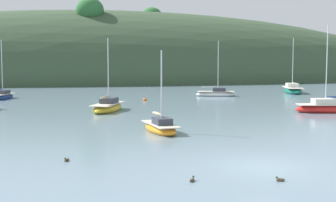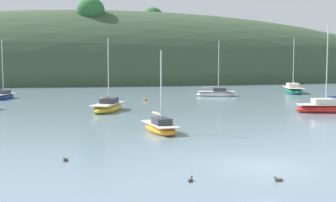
{
  "view_description": "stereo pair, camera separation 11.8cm",
  "coord_description": "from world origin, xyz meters",
  "px_view_note": "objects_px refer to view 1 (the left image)",
  "views": [
    {
      "loc": [
        -8.42,
        -18.76,
        4.77
      ],
      "look_at": [
        0.0,
        20.0,
        1.2
      ],
      "focal_mm": 49.02,
      "sensor_mm": 36.0,
      "label": 1
    },
    {
      "loc": [
        -8.31,
        -18.79,
        4.77
      ],
      "look_at": [
        0.0,
        20.0,
        1.2
      ],
      "focal_mm": 49.02,
      "sensor_mm": 36.0,
      "label": 2
    }
  ],
  "objects_px": {
    "sailboat_orange_cutter": "(2,96)",
    "duck_lone_right": "(192,180)",
    "sailboat_black_sloop": "(161,127)",
    "sailboat_teal_outer": "(293,90)",
    "duck_lead": "(280,180)",
    "duck_lone_left": "(67,160)",
    "sailboat_grey_yawl": "(328,108)",
    "mooring_buoy_outer": "(145,100)",
    "sailboat_red_portside": "(108,107)",
    "sailboat_yellow_far": "(216,94)"
  },
  "relations": [
    {
      "from": "duck_lone_right",
      "to": "duck_lone_left",
      "type": "distance_m",
      "value": 6.79
    },
    {
      "from": "mooring_buoy_outer",
      "to": "duck_lone_right",
      "type": "xyz_separation_m",
      "value": [
        -3.98,
        -35.53,
        -0.07
      ]
    },
    {
      "from": "sailboat_black_sloop",
      "to": "mooring_buoy_outer",
      "type": "xyz_separation_m",
      "value": [
        2.77,
        23.12,
        -0.19
      ]
    },
    {
      "from": "sailboat_black_sloop",
      "to": "duck_lone_left",
      "type": "xyz_separation_m",
      "value": [
        -6.06,
        -7.66,
        -0.25
      ]
    },
    {
      "from": "sailboat_grey_yawl",
      "to": "sailboat_orange_cutter",
      "type": "bearing_deg",
      "value": 145.7
    },
    {
      "from": "sailboat_orange_cutter",
      "to": "duck_lone_right",
      "type": "relative_size",
      "value": 18.62
    },
    {
      "from": "duck_lone_left",
      "to": "duck_lead",
      "type": "height_order",
      "value": "same"
    },
    {
      "from": "sailboat_orange_cutter",
      "to": "duck_lead",
      "type": "xyz_separation_m",
      "value": [
        16.06,
        -42.32,
        -0.28
      ]
    },
    {
      "from": "duck_lone_right",
      "to": "sailboat_teal_outer",
      "type": "bearing_deg",
      "value": 58.29
    },
    {
      "from": "sailboat_orange_cutter",
      "to": "sailboat_yellow_far",
      "type": "bearing_deg",
      "value": -2.81
    },
    {
      "from": "sailboat_red_portside",
      "to": "duck_lone_left",
      "type": "xyz_separation_m",
      "value": [
        -3.69,
        -20.85,
        -0.32
      ]
    },
    {
      "from": "sailboat_red_portside",
      "to": "duck_lone_left",
      "type": "relative_size",
      "value": 17.28
    },
    {
      "from": "mooring_buoy_outer",
      "to": "sailboat_grey_yawl",
      "type": "bearing_deg",
      "value": -46.31
    },
    {
      "from": "sailboat_red_portside",
      "to": "sailboat_yellow_far",
      "type": "height_order",
      "value": "sailboat_yellow_far"
    },
    {
      "from": "sailboat_teal_outer",
      "to": "mooring_buoy_outer",
      "type": "height_order",
      "value": "sailboat_teal_outer"
    },
    {
      "from": "sailboat_black_sloop",
      "to": "duck_lone_left",
      "type": "distance_m",
      "value": 9.77
    },
    {
      "from": "sailboat_yellow_far",
      "to": "duck_lone_right",
      "type": "xyz_separation_m",
      "value": [
        -14.28,
        -40.29,
        -0.28
      ]
    },
    {
      "from": "sailboat_teal_outer",
      "to": "duck_lead",
      "type": "distance_m",
      "value": 49.97
    },
    {
      "from": "sailboat_grey_yawl",
      "to": "sailboat_teal_outer",
      "type": "bearing_deg",
      "value": 69.95
    },
    {
      "from": "sailboat_yellow_far",
      "to": "sailboat_orange_cutter",
      "type": "height_order",
      "value": "sailboat_yellow_far"
    },
    {
      "from": "duck_lone_right",
      "to": "duck_lone_left",
      "type": "xyz_separation_m",
      "value": [
        -4.85,
        4.76,
        0.0
      ]
    },
    {
      "from": "duck_lone_left",
      "to": "sailboat_grey_yawl",
      "type": "bearing_deg",
      "value": 33.91
    },
    {
      "from": "sailboat_black_sloop",
      "to": "duck_lone_right",
      "type": "relative_size",
      "value": 14.04
    },
    {
      "from": "mooring_buoy_outer",
      "to": "duck_lone_left",
      "type": "distance_m",
      "value": 32.02
    },
    {
      "from": "sailboat_teal_outer",
      "to": "duck_lone_left",
      "type": "xyz_separation_m",
      "value": [
        -31.68,
        -38.68,
        -0.36
      ]
    },
    {
      "from": "sailboat_yellow_far",
      "to": "duck_lead",
      "type": "distance_m",
      "value": 42.42
    },
    {
      "from": "sailboat_red_portside",
      "to": "mooring_buoy_outer",
      "type": "bearing_deg",
      "value": 62.59
    },
    {
      "from": "sailboat_grey_yawl",
      "to": "mooring_buoy_outer",
      "type": "distance_m",
      "value": 20.92
    },
    {
      "from": "sailboat_black_sloop",
      "to": "duck_lone_right",
      "type": "bearing_deg",
      "value": -95.59
    },
    {
      "from": "sailboat_teal_outer",
      "to": "duck_lead",
      "type": "height_order",
      "value": "sailboat_teal_outer"
    },
    {
      "from": "sailboat_orange_cutter",
      "to": "mooring_buoy_outer",
      "type": "relative_size",
      "value": 13.65
    },
    {
      "from": "duck_lone_right",
      "to": "sailboat_orange_cutter",
      "type": "bearing_deg",
      "value": 106.92
    },
    {
      "from": "sailboat_orange_cutter",
      "to": "duck_lone_right",
      "type": "xyz_separation_m",
      "value": [
        12.66,
        -41.61,
        -0.28
      ]
    },
    {
      "from": "mooring_buoy_outer",
      "to": "duck_lone_left",
      "type": "height_order",
      "value": "mooring_buoy_outer"
    },
    {
      "from": "sailboat_red_portside",
      "to": "sailboat_yellow_far",
      "type": "distance_m",
      "value": 21.31
    },
    {
      "from": "sailboat_grey_yawl",
      "to": "sailboat_black_sloop",
      "type": "relative_size",
      "value": 1.47
    },
    {
      "from": "sailboat_yellow_far",
      "to": "sailboat_black_sloop",
      "type": "distance_m",
      "value": 30.79
    },
    {
      "from": "sailboat_orange_cutter",
      "to": "sailboat_grey_yawl",
      "type": "bearing_deg",
      "value": -34.3
    },
    {
      "from": "sailboat_orange_cutter",
      "to": "duck_lead",
      "type": "bearing_deg",
      "value": -69.22
    },
    {
      "from": "sailboat_black_sloop",
      "to": "mooring_buoy_outer",
      "type": "height_order",
      "value": "sailboat_black_sloop"
    },
    {
      "from": "sailboat_black_sloop",
      "to": "mooring_buoy_outer",
      "type": "relative_size",
      "value": 10.29
    },
    {
      "from": "duck_lone_right",
      "to": "sailboat_black_sloop",
      "type": "bearing_deg",
      "value": 84.41
    },
    {
      "from": "sailboat_grey_yawl",
      "to": "sailboat_yellow_far",
      "type": "xyz_separation_m",
      "value": [
        -4.16,
        19.88,
        -0.05
      ]
    },
    {
      "from": "sailboat_orange_cutter",
      "to": "duck_lone_left",
      "type": "relative_size",
      "value": 18.22
    },
    {
      "from": "sailboat_grey_yawl",
      "to": "sailboat_black_sloop",
      "type": "distance_m",
      "value": 18.98
    },
    {
      "from": "sailboat_grey_yawl",
      "to": "sailboat_teal_outer",
      "type": "relative_size",
      "value": 1.0
    },
    {
      "from": "duck_lone_right",
      "to": "sailboat_yellow_far",
      "type": "bearing_deg",
      "value": 70.49
    },
    {
      "from": "sailboat_orange_cutter",
      "to": "duck_lone_left",
      "type": "distance_m",
      "value": 37.68
    },
    {
      "from": "sailboat_red_portside",
      "to": "sailboat_orange_cutter",
      "type": "distance_m",
      "value": 19.7
    },
    {
      "from": "sailboat_grey_yawl",
      "to": "duck_lone_right",
      "type": "xyz_separation_m",
      "value": [
        -18.43,
        -20.41,
        -0.33
      ]
    }
  ]
}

